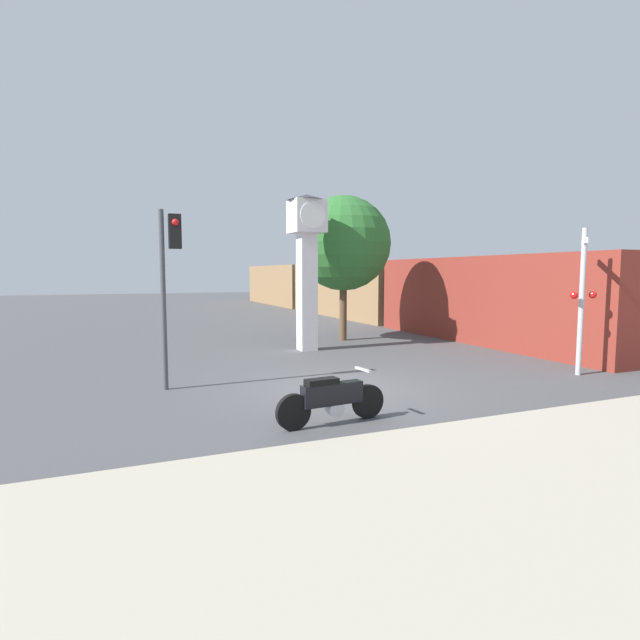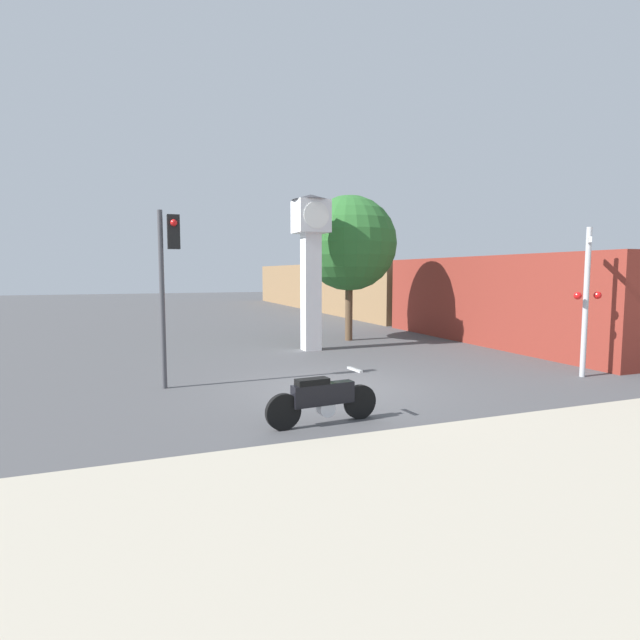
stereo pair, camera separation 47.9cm
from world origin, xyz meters
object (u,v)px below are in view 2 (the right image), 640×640
street_tree (349,244)px  clock_tower (311,248)px  traffic_light (168,267)px  railroad_crossing_signal (586,296)px  motorcycle (323,399)px  freight_train (359,290)px

street_tree → clock_tower: bearing=-140.9°
traffic_light → street_tree: 9.82m
traffic_light → railroad_crossing_signal: (10.39, -2.57, -0.75)m
motorcycle → railroad_crossing_signal: 8.31m
street_tree → railroad_crossing_signal: bearing=-71.8°
clock_tower → traffic_light: bearing=-139.7°
motorcycle → street_tree: street_tree is taller
motorcycle → traffic_light: (-2.38, 4.02, 2.44)m
freight_train → railroad_crossing_signal: railroad_crossing_signal is taller
motorcycle → street_tree: size_ratio=0.38×
clock_tower → street_tree: size_ratio=0.94×
freight_train → street_tree: 11.98m
clock_tower → railroad_crossing_signal: clock_tower is taller
railroad_crossing_signal → freight_train: bearing=82.7°
railroad_crossing_signal → street_tree: (-2.90, 8.83, 1.79)m
clock_tower → freight_train: clock_tower is taller
motorcycle → traffic_light: 5.27m
clock_tower → traffic_light: clock_tower is taller
traffic_light → railroad_crossing_signal: traffic_light is taller
motorcycle → clock_tower: (2.79, 8.40, 3.16)m
clock_tower → street_tree: (2.32, 1.89, 0.32)m
clock_tower → railroad_crossing_signal: bearing=-53.1°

